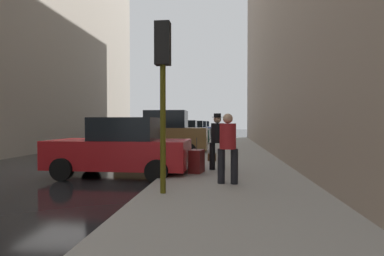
{
  "coord_description": "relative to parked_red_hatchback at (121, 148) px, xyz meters",
  "views": [
    {
      "loc": [
        5.8,
        -10.14,
        1.65
      ],
      "look_at": [
        4.27,
        3.74,
        1.38
      ],
      "focal_mm": 28.0,
      "sensor_mm": 36.0,
      "label": 1
    }
  ],
  "objects": [
    {
      "name": "ground_plane",
      "position": [
        -2.65,
        1.28,
        -0.85
      ],
      "size": [
        120.0,
        120.0,
        0.0
      ],
      "primitive_type": "plane",
      "color": "black"
    },
    {
      "name": "parked_silver_sedan",
      "position": [
        -0.0,
        30.46,
        0.0
      ],
      "size": [
        4.23,
        2.12,
        1.79
      ],
      "color": "#B7BABF",
      "rests_on": "ground_plane"
    },
    {
      "name": "parked_gray_coupe",
      "position": [
        -0.0,
        18.81,
        0.0
      ],
      "size": [
        4.26,
        2.18,
        1.79
      ],
      "color": "slate",
      "rests_on": "ground_plane"
    },
    {
      "name": "pedestrian_with_fedora",
      "position": [
        2.92,
        0.62,
        0.29
      ],
      "size": [
        0.52,
        0.47,
        1.78
      ],
      "color": "black",
      "rests_on": "sidewalk"
    },
    {
      "name": "rolling_suitcase",
      "position": [
        2.32,
        -0.01,
        -0.36
      ],
      "size": [
        0.46,
        0.62,
        1.04
      ],
      "color": "#591414",
      "rests_on": "sidewalk"
    },
    {
      "name": "parked_blue_sedan",
      "position": [
        -0.0,
        24.31,
        0.0
      ],
      "size": [
        4.23,
        2.11,
        1.79
      ],
      "color": "navy",
      "rests_on": "ground_plane"
    },
    {
      "name": "traffic_light",
      "position": [
        1.85,
        -2.65,
        1.91
      ],
      "size": [
        0.32,
        0.32,
        3.6
      ],
      "color": "#514C0F",
      "rests_on": "sidewalk"
    },
    {
      "name": "parked_bronze_suv",
      "position": [
        -0.0,
        6.31,
        0.18
      ],
      "size": [
        4.63,
        2.11,
        2.25
      ],
      "color": "brown",
      "rests_on": "ground_plane"
    },
    {
      "name": "pedestrian_in_red_jacket",
      "position": [
        3.22,
        -1.53,
        0.26
      ],
      "size": [
        0.51,
        0.44,
        1.71
      ],
      "color": "black",
      "rests_on": "sidewalk"
    },
    {
      "name": "sidewalk",
      "position": [
        3.35,
        1.28,
        -0.77
      ],
      "size": [
        4.0,
        40.0,
        0.15
      ],
      "primitive_type": "cube",
      "color": "gray",
      "rests_on": "ground_plane"
    },
    {
      "name": "fire_hydrant",
      "position": [
        1.8,
        7.56,
        -0.35
      ],
      "size": [
        0.42,
        0.22,
        0.7
      ],
      "color": "red",
      "rests_on": "sidewalk"
    },
    {
      "name": "parked_red_hatchback",
      "position": [
        0.0,
        0.0,
        0.0
      ],
      "size": [
        4.21,
        2.09,
        1.79
      ],
      "color": "#B2191E",
      "rests_on": "ground_plane"
    },
    {
      "name": "parked_dark_green_sedan",
      "position": [
        -0.0,
        12.52,
        0.0
      ],
      "size": [
        4.22,
        2.1,
        1.79
      ],
      "color": "#193828",
      "rests_on": "ground_plane"
    },
    {
      "name": "duffel_bag",
      "position": [
        2.65,
        2.86,
        -0.56
      ],
      "size": [
        0.32,
        0.44,
        0.28
      ],
      "color": "#472D19",
      "rests_on": "sidewalk"
    }
  ]
}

